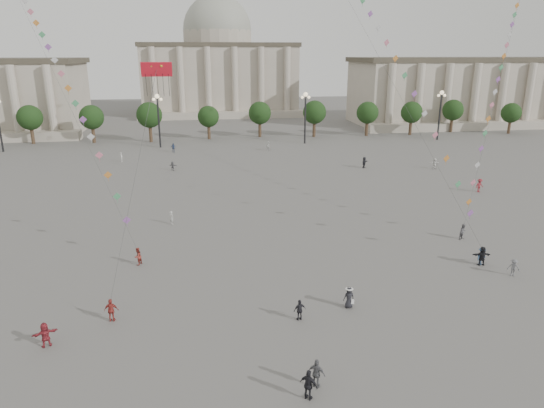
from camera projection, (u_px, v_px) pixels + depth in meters
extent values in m
plane|color=#565451|center=(309.00, 323.00, 34.73)|extent=(360.00, 360.00, 0.00)
cube|color=#A89E8C|center=(500.00, 92.00, 132.69)|extent=(80.00, 22.00, 16.00)
cube|color=#443E32|center=(504.00, 60.00, 130.11)|extent=(81.60, 22.44, 1.20)
cube|color=#A89E8C|center=(526.00, 125.00, 122.52)|extent=(84.00, 4.00, 2.00)
cube|color=#A89E8C|center=(219.00, 80.00, 154.34)|extent=(46.00, 30.00, 20.00)
cube|color=#443E32|center=(218.00, 45.00, 151.16)|extent=(46.92, 30.60, 1.20)
cube|color=#A89E8C|center=(223.00, 115.00, 141.00)|extent=(48.30, 4.00, 2.00)
cylinder|color=#A89E8C|center=(218.00, 39.00, 150.59)|extent=(21.00, 21.00, 5.00)
sphere|color=gray|center=(217.00, 30.00, 149.84)|extent=(21.00, 21.00, 21.00)
cylinder|color=#3C2E1E|center=(31.00, 136.00, 101.74)|extent=(0.70, 0.70, 3.52)
sphere|color=black|center=(29.00, 118.00, 100.64)|extent=(5.12, 5.12, 5.12)
cylinder|color=#3C2E1E|center=(91.00, 134.00, 103.46)|extent=(0.70, 0.70, 3.52)
sphere|color=black|center=(89.00, 117.00, 102.36)|extent=(5.12, 5.12, 5.12)
cylinder|color=#3C2E1E|center=(148.00, 133.00, 105.19)|extent=(0.70, 0.70, 3.52)
sphere|color=black|center=(147.00, 116.00, 104.08)|extent=(5.12, 5.12, 5.12)
cylinder|color=#3C2E1E|center=(204.00, 132.00, 106.91)|extent=(0.70, 0.70, 3.52)
sphere|color=black|center=(203.00, 115.00, 105.80)|extent=(5.12, 5.12, 5.12)
cylinder|color=#3C2E1E|center=(258.00, 130.00, 108.63)|extent=(0.70, 0.70, 3.52)
sphere|color=black|center=(258.00, 114.00, 107.52)|extent=(5.12, 5.12, 5.12)
cylinder|color=#3C2E1E|center=(310.00, 129.00, 110.35)|extent=(0.70, 0.70, 3.52)
sphere|color=black|center=(311.00, 113.00, 109.25)|extent=(5.12, 5.12, 5.12)
cylinder|color=#3C2E1E|center=(361.00, 128.00, 112.07)|extent=(0.70, 0.70, 3.52)
sphere|color=black|center=(362.00, 112.00, 110.97)|extent=(5.12, 5.12, 5.12)
cylinder|color=#3C2E1E|center=(410.00, 127.00, 113.79)|extent=(0.70, 0.70, 3.52)
sphere|color=black|center=(411.00, 111.00, 112.69)|extent=(5.12, 5.12, 5.12)
cylinder|color=#3C2E1E|center=(457.00, 126.00, 115.51)|extent=(0.70, 0.70, 3.52)
sphere|color=black|center=(459.00, 110.00, 114.41)|extent=(5.12, 5.12, 5.12)
cylinder|color=#3C2E1E|center=(504.00, 125.00, 117.23)|extent=(0.70, 0.70, 3.52)
sphere|color=black|center=(506.00, 109.00, 116.13)|extent=(5.12, 5.12, 5.12)
cylinder|color=#262628|center=(159.00, 123.00, 97.10)|extent=(0.36, 0.36, 10.00)
sphere|color=#FFE5B2|center=(157.00, 96.00, 95.54)|extent=(0.90, 0.90, 0.90)
sphere|color=#FFE5B2|center=(154.00, 99.00, 95.62)|extent=(0.60, 0.60, 0.60)
sphere|color=#FFE5B2|center=(161.00, 99.00, 95.82)|extent=(0.60, 0.60, 0.60)
cylinder|color=#262628|center=(305.00, 120.00, 101.40)|extent=(0.36, 0.36, 10.00)
sphere|color=#FFE5B2|center=(306.00, 94.00, 99.84)|extent=(0.90, 0.90, 0.90)
sphere|color=#FFE5B2|center=(302.00, 97.00, 99.92)|extent=(0.60, 0.60, 0.60)
sphere|color=#FFE5B2|center=(309.00, 97.00, 100.12)|extent=(0.60, 0.60, 0.60)
cylinder|color=#262628|center=(439.00, 117.00, 105.70)|extent=(0.36, 0.36, 10.00)
sphere|color=#FFE5B2|center=(442.00, 93.00, 104.15)|extent=(0.90, 0.90, 0.90)
sphere|color=#FFE5B2|center=(439.00, 95.00, 104.22)|extent=(0.60, 0.60, 0.60)
sphere|color=#FFE5B2|center=(445.00, 95.00, 104.43)|extent=(0.60, 0.60, 0.60)
imported|color=navy|center=(173.00, 148.00, 93.47)|extent=(1.12, 0.69, 1.77)
imported|color=black|center=(482.00, 256.00, 43.86)|extent=(1.71, 0.71, 1.79)
imported|color=silver|center=(268.00, 146.00, 95.29)|extent=(1.32, 1.67, 1.78)
imported|color=slate|center=(514.00, 267.00, 41.78)|extent=(1.17, 1.02, 1.57)
imported|color=white|center=(435.00, 163.00, 80.27)|extent=(1.67, 0.58, 1.78)
imported|color=maroon|center=(479.00, 185.00, 66.83)|extent=(1.35, 0.94, 1.90)
imported|color=#212227|center=(364.00, 162.00, 80.90)|extent=(1.59, 1.62, 1.86)
imported|color=silver|center=(122.00, 157.00, 85.40)|extent=(0.41, 0.61, 1.63)
imported|color=slate|center=(173.00, 166.00, 79.18)|extent=(1.43, 0.99, 1.49)
imported|color=beige|center=(172.00, 218.00, 54.41)|extent=(0.62, 0.66, 1.52)
imported|color=#9E302B|center=(111.00, 310.00, 34.68)|extent=(1.06, 0.50, 1.75)
imported|color=black|center=(309.00, 385.00, 26.82)|extent=(1.12, 1.04, 1.85)
imported|color=maroon|center=(45.00, 335.00, 31.70)|extent=(1.67, 1.12, 1.72)
imported|color=#5C5D61|center=(317.00, 373.00, 27.82)|extent=(1.10, 0.99, 1.80)
imported|color=#232328|center=(300.00, 310.00, 34.87)|extent=(1.00, 0.59, 1.59)
imported|color=maroon|center=(138.00, 256.00, 43.96)|extent=(0.94, 1.00, 1.64)
imported|color=#314C70|center=(482.00, 256.00, 43.97)|extent=(1.25, 1.01, 1.69)
imported|color=#5D5C61|center=(463.00, 232.00, 49.98)|extent=(1.00, 0.91, 1.65)
imported|color=black|center=(349.00, 297.00, 36.56)|extent=(0.84, 0.57, 1.68)
cone|color=white|center=(349.00, 288.00, 36.33)|extent=(0.52, 0.52, 0.14)
cylinder|color=white|center=(349.00, 289.00, 36.34)|extent=(0.60, 0.60, 0.02)
cube|color=white|center=(353.00, 302.00, 36.54)|extent=(0.22, 0.10, 0.35)
cube|color=red|center=(157.00, 69.00, 34.74)|extent=(2.23, 0.68, 1.02)
cube|color=#198A46|center=(151.00, 66.00, 34.58)|extent=(0.36, 0.22, 0.34)
cube|color=#1B4897|center=(161.00, 66.00, 34.68)|extent=(0.36, 0.22, 0.34)
sphere|color=gold|center=(151.00, 66.00, 34.54)|extent=(0.20, 0.20, 0.20)
sphere|color=gold|center=(161.00, 66.00, 34.64)|extent=(0.20, 0.20, 0.20)
cylinder|color=#3F3F3F|center=(134.00, 185.00, 34.60)|extent=(0.02, 0.02, 16.91)
cylinder|color=#3F3F3F|center=(41.00, 46.00, 56.12)|extent=(0.02, 0.02, 58.87)
cube|color=#8E51A2|center=(127.00, 220.00, 44.48)|extent=(0.76, 0.25, 0.76)
cube|color=#449460|center=(117.00, 196.00, 45.34)|extent=(0.76, 0.25, 0.76)
cube|color=#CA7A2F|center=(108.00, 175.00, 46.25)|extent=(0.76, 0.25, 0.76)
cube|color=#C96A81|center=(99.00, 155.00, 47.18)|extent=(0.76, 0.25, 0.76)
cube|color=beige|center=(91.00, 137.00, 48.12)|extent=(0.76, 0.25, 0.76)
cube|color=#8E51A2|center=(83.00, 120.00, 49.08)|extent=(0.76, 0.25, 0.76)
cube|color=#449460|center=(75.00, 103.00, 50.05)|extent=(0.76, 0.25, 0.76)
cube|color=#CA7A2F|center=(68.00, 88.00, 51.04)|extent=(0.76, 0.25, 0.76)
cube|color=#C96A81|center=(61.00, 74.00, 52.02)|extent=(0.76, 0.25, 0.76)
cube|color=beige|center=(55.00, 60.00, 53.02)|extent=(0.76, 0.25, 0.76)
cube|color=#8E51A2|center=(48.00, 47.00, 54.02)|extent=(0.76, 0.25, 0.76)
cube|color=#449460|center=(42.00, 35.00, 55.03)|extent=(0.76, 0.25, 0.76)
cube|color=#CA7A2F|center=(36.00, 23.00, 56.04)|extent=(0.76, 0.25, 0.76)
cube|color=#C96A81|center=(30.00, 12.00, 57.06)|extent=(0.76, 0.25, 0.76)
cube|color=beige|center=(25.00, 1.00, 58.08)|extent=(0.76, 0.25, 0.76)
cube|color=#8E51A2|center=(470.00, 213.00, 44.85)|extent=(0.76, 0.25, 0.76)
cube|color=#449460|center=(458.00, 184.00, 46.08)|extent=(0.76, 0.25, 0.76)
cube|color=#CA7A2F|center=(446.00, 158.00, 47.37)|extent=(0.76, 0.25, 0.76)
cube|color=#C96A81|center=(435.00, 135.00, 48.69)|extent=(0.76, 0.25, 0.76)
cube|color=beige|center=(425.00, 113.00, 50.03)|extent=(0.76, 0.25, 0.76)
cube|color=#8E51A2|center=(414.00, 94.00, 51.39)|extent=(0.76, 0.25, 0.76)
cube|color=#449460|center=(405.00, 75.00, 52.76)|extent=(0.76, 0.25, 0.76)
cube|color=#CA7A2F|center=(395.00, 58.00, 54.15)|extent=(0.76, 0.25, 0.76)
cube|color=#C96A81|center=(387.00, 42.00, 55.54)|extent=(0.76, 0.25, 0.76)
cube|color=beige|center=(378.00, 28.00, 56.94)|extent=(0.76, 0.25, 0.76)
cube|color=#8E51A2|center=(370.00, 14.00, 58.35)|extent=(0.76, 0.25, 0.76)
cube|color=#449460|center=(363.00, 1.00, 59.77)|extent=(0.76, 0.25, 0.76)
cylinder|color=#3F3F3F|center=(505.00, 60.00, 59.78)|extent=(0.02, 0.02, 48.24)
cube|color=#CA7A2F|center=(469.00, 202.00, 50.36)|extent=(0.76, 0.25, 0.76)
cube|color=#C96A81|center=(473.00, 182.00, 51.08)|extent=(0.76, 0.25, 0.76)
cube|color=beige|center=(477.00, 165.00, 51.84)|extent=(0.76, 0.25, 0.76)
cube|color=#8E51A2|center=(481.00, 149.00, 52.61)|extent=(0.76, 0.25, 0.76)
cube|color=#449460|center=(485.00, 133.00, 53.41)|extent=(0.76, 0.25, 0.76)
cube|color=#CA7A2F|center=(488.00, 119.00, 54.22)|extent=(0.76, 0.25, 0.76)
cube|color=#C96A81|center=(492.00, 105.00, 55.04)|extent=(0.76, 0.25, 0.76)
cube|color=beige|center=(495.00, 92.00, 55.87)|extent=(0.76, 0.25, 0.76)
cube|color=#8E51A2|center=(498.00, 79.00, 56.70)|extent=(0.76, 0.25, 0.76)
cube|color=#449460|center=(501.00, 67.00, 57.55)|extent=(0.76, 0.25, 0.76)
cube|color=#CA7A2F|center=(504.00, 56.00, 58.39)|extent=(0.76, 0.25, 0.76)
cube|color=#C96A81|center=(507.00, 45.00, 59.25)|extent=(0.76, 0.25, 0.76)
cube|color=beige|center=(510.00, 35.00, 60.11)|extent=(0.76, 0.25, 0.76)
cube|color=#8E51A2|center=(512.00, 24.00, 60.97)|extent=(0.76, 0.25, 0.76)
cube|color=#449460|center=(515.00, 15.00, 61.84)|extent=(0.76, 0.25, 0.76)
cube|color=#CA7A2F|center=(517.00, 5.00, 62.71)|extent=(0.76, 0.25, 0.76)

